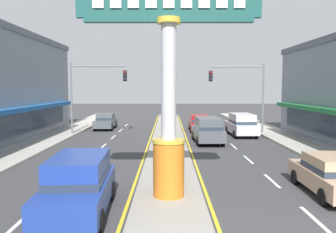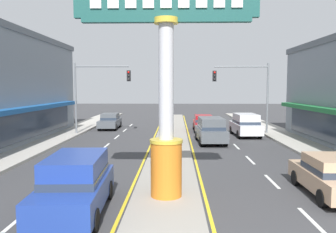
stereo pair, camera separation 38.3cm
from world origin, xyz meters
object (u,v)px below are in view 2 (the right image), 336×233
Objects in this scene: traffic_light_left_side at (96,86)px; sedan_far_right_lane at (330,175)px; traffic_light_right_side at (247,86)px; suv_near_right_lane at (76,184)px; suv_far_left_oncoming at (245,125)px; suv_mid_left_lane at (211,130)px; sedan_near_left_lane at (203,123)px; sedan_kerb_right at (110,121)px; district_sign at (166,82)px.

traffic_light_left_side is 20.82m from sedan_far_right_lane.
traffic_light_right_side is 1.32× the size of suv_near_right_lane.
sedan_far_right_lane is at bearing -90.01° from suv_far_left_oncoming.
sedan_far_right_lane is (9.16, 1.99, -0.20)m from suv_near_right_lane.
suv_far_left_oncoming is (3.30, 3.66, 0.00)m from suv_mid_left_lane.
traffic_light_right_side reaches higher than suv_far_left_oncoming.
traffic_light_left_side reaches higher than sedan_far_right_lane.
traffic_light_left_side is 1.44× the size of sedan_far_right_lane.
sedan_near_left_lane and sedan_kerb_right have the same top height.
traffic_light_left_side is 1.32× the size of suv_near_right_lane.
suv_near_right_lane is (3.58, -18.09, -3.26)m from traffic_light_left_side.
traffic_light_left_side is 10.73m from suv_mid_left_lane.
suv_mid_left_lane is (-3.58, -4.57, -3.26)m from traffic_light_right_side.
suv_near_right_lane reaches higher than sedan_kerb_right.
traffic_light_left_side is 10.48m from sedan_near_left_lane.
suv_mid_left_lane is at bearing -132.07° from suv_far_left_oncoming.
traffic_light_left_side is at bearing 128.35° from sedan_far_right_lane.
sedan_near_left_lane is at bearing 17.42° from traffic_light_left_side.
suv_mid_left_lane reaches higher than sedan_kerb_right.
sedan_far_right_lane is 12.62m from suv_mid_left_lane.
sedan_far_right_lane is at bearing -80.18° from sedan_near_left_lane.
sedan_near_left_lane is at bearing -9.77° from sedan_kerb_right.
district_sign is 13.51m from suv_mid_left_lane.
sedan_far_right_lane is 24.10m from sedan_kerb_right.
traffic_light_right_side is at bearing 51.90° from suv_mid_left_lane.
suv_near_right_lane is 1.01× the size of suv_far_left_oncoming.
traffic_light_right_side reaches higher than sedan_kerb_right.
traffic_light_left_side is 1.43× the size of sedan_kerb_right.
suv_far_left_oncoming is 13.35m from sedan_kerb_right.
district_sign reaches higher than traffic_light_right_side.
sedan_near_left_lane is (-3.59, 2.32, -3.46)m from traffic_light_right_side.
district_sign is at bearing -98.47° from sedan_near_left_lane.
traffic_light_right_side is at bearing 2.84° from traffic_light_left_side.
sedan_near_left_lane is 9.29m from sedan_kerb_right.
suv_far_left_oncoming is (-0.28, -0.91, -3.26)m from traffic_light_right_side.
district_sign is 1.70× the size of suv_mid_left_lane.
sedan_far_right_lane is 1.00× the size of sedan_kerb_right.
sedan_kerb_right is at bearing 158.90° from suv_far_left_oncoming.
suv_mid_left_lane is (9.44, -3.92, -3.26)m from traffic_light_left_side.
suv_far_left_oncoming reaches higher than sedan_far_right_lane.
sedan_near_left_lane is (2.93, 19.64, -3.54)m from district_sign.
traffic_light_right_side reaches higher than suv_mid_left_lane.
traffic_light_right_side is 1.43× the size of sedan_kerb_right.
district_sign is 1.70× the size of suv_far_left_oncoming.
sedan_near_left_lane is at bearing 135.65° from suv_far_left_oncoming.
district_sign is 17.91m from traffic_light_left_side.
traffic_light_left_side and traffic_light_right_side have the same top height.
suv_far_left_oncoming is (12.74, -0.27, -3.26)m from traffic_light_left_side.
sedan_near_left_lane is 0.92× the size of suv_far_left_oncoming.
traffic_light_left_side is 1.00× the size of traffic_light_right_side.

